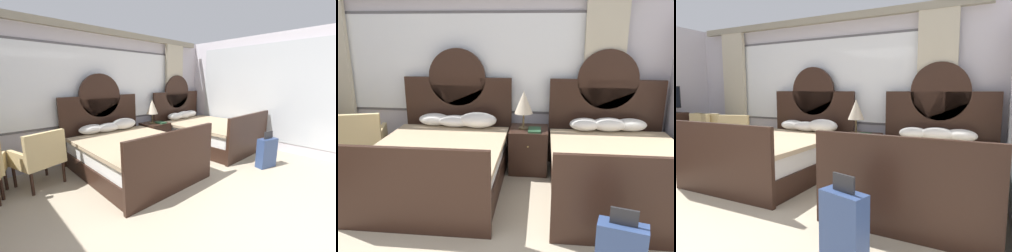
{
  "view_description": "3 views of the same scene",
  "coord_description": "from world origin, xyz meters",
  "views": [
    {
      "loc": [
        -2.16,
        -0.14,
        1.63
      ],
      "look_at": [
        0.91,
        3.08,
        0.7
      ],
      "focal_mm": 22.98,
      "sensor_mm": 36.0,
      "label": 1
    },
    {
      "loc": [
        1.24,
        -1.03,
        2.05
      ],
      "look_at": [
        0.81,
        2.92,
        0.91
      ],
      "focal_mm": 35.93,
      "sensor_mm": 36.0,
      "label": 2
    },
    {
      "loc": [
        2.9,
        -0.54,
        1.35
      ],
      "look_at": [
        1.31,
        2.62,
        0.91
      ],
      "focal_mm": 31.0,
      "sensor_mm": 36.0,
      "label": 3
    }
  ],
  "objects": [
    {
      "name": "armchair_by_window_right",
      "position": [
        -2.23,
        3.51,
        0.49
      ],
      "size": [
        0.76,
        0.76,
        0.89
      ],
      "color": "tan",
      "rests_on": "ground_plane"
    },
    {
      "name": "table_lamp_on_nightstand",
      "position": [
        0.98,
        3.69,
        1.04
      ],
      "size": [
        0.27,
        0.27,
        0.56
      ],
      "color": "brown",
      "rests_on": "nightstand_between_beds"
    },
    {
      "name": "armchair_by_window_left",
      "position": [
        -1.42,
        3.51,
        0.49
      ],
      "size": [
        0.74,
        0.74,
        0.89
      ],
      "color": "tan",
      "rests_on": "ground_plane"
    },
    {
      "name": "bed_near_window",
      "position": [
        -0.07,
        3.07,
        0.36
      ],
      "size": [
        1.7,
        2.23,
        1.78
      ],
      "color": "black",
      "rests_on": "ground_plane"
    },
    {
      "name": "bed_near_mirror",
      "position": [
        2.21,
        3.06,
        0.36
      ],
      "size": [
        1.7,
        2.23,
        1.78
      ],
      "color": "black",
      "rests_on": "ground_plane"
    },
    {
      "name": "book_on_nightstand",
      "position": [
        1.15,
        3.59,
        0.67
      ],
      "size": [
        0.18,
        0.26,
        0.03
      ],
      "color": "#285133",
      "rests_on": "nightstand_between_beds"
    },
    {
      "name": "nightstand_between_beds",
      "position": [
        1.07,
        3.7,
        0.33
      ],
      "size": [
        0.55,
        0.58,
        0.65
      ],
      "color": "black",
      "rests_on": "ground_plane"
    },
    {
      "name": "armchair_by_window_centre",
      "position": [
        -2.19,
        3.51,
        0.49
      ],
      "size": [
        0.75,
        0.75,
        0.89
      ],
      "color": "tan",
      "rests_on": "ground_plane"
    },
    {
      "name": "wall_back_window",
      "position": [
        0.0,
        4.24,
        1.42
      ],
      "size": [
        6.29,
        0.22,
        2.7
      ],
      "color": "silver",
      "rests_on": "ground_plane"
    },
    {
      "name": "suitcase_on_floor",
      "position": [
        1.92,
        1.4,
        0.29
      ],
      "size": [
        0.42,
        0.27,
        0.7
      ],
      "color": "navy",
      "rests_on": "ground_plane"
    }
  ]
}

